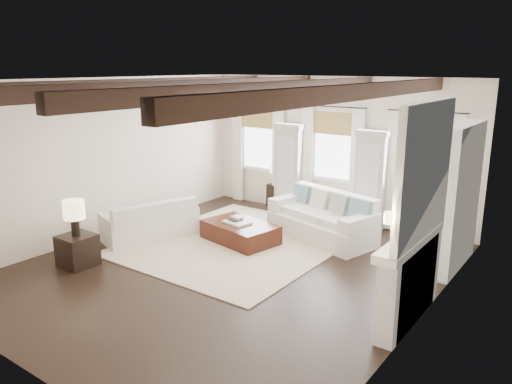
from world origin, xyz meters
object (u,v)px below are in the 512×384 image
Objects in this scene: sofa_back at (324,220)px; sofa_left at (151,223)px; ottoman at (240,232)px; side_table_front at (78,250)px; side_table_back at (276,195)px.

sofa_back is 1.18× the size of sofa_left.
sofa_back is 1.64× the size of ottoman.
sofa_back reaches higher than side_table_front.
side_table_back is at bearing 82.45° from side_table_front.
side_table_back is (0.72, 3.51, -0.04)m from sofa_left.
side_table_front is (-2.80, -3.82, -0.10)m from sofa_back.
sofa_left is (-2.82, -2.08, -0.06)m from sofa_back.
sofa_back is at bearing 36.39° from sofa_left.
side_table_back is (-2.10, 1.43, -0.10)m from sofa_back.
sofa_back is at bearing -34.24° from side_table_back.
side_table_back is (-0.86, 2.61, 0.09)m from ottoman.
sofa_back reaches higher than ottoman.
ottoman is 2.62× the size of side_table_front.
sofa_back is at bearing 53.80° from side_table_front.
side_table_back is at bearing 119.41° from ottoman.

